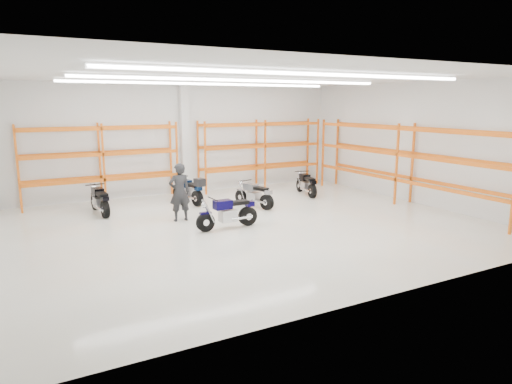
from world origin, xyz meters
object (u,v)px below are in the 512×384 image
motorcycle_back_c (255,195)px  motorcycle_back_b (190,191)px  motorcycle_main (230,213)px  motorcycle_back_a (100,201)px  structural_column (185,139)px  motorcycle_back_d (307,185)px  standing_man (180,192)px

motorcycle_back_c → motorcycle_back_b: bearing=138.2°
motorcycle_main → motorcycle_back_c: 2.91m
motorcycle_back_a → structural_column: (3.85, 2.18, 1.80)m
motorcycle_back_d → standing_man: size_ratio=1.01×
motorcycle_main → motorcycle_back_c: motorcycle_main is taller
motorcycle_back_d → structural_column: 5.36m
motorcycle_back_a → structural_column: 4.78m
motorcycle_main → motorcycle_back_c: size_ratio=1.07×
motorcycle_main → standing_man: standing_man is taller
motorcycle_back_c → motorcycle_back_d: 3.05m
motorcycle_back_c → standing_man: size_ratio=0.99×
motorcycle_back_d → structural_column: bearing=146.0°
standing_man → structural_column: structural_column is taller
motorcycle_back_b → motorcycle_back_c: motorcycle_back_b is taller
motorcycle_back_b → motorcycle_back_c: (1.88, -1.68, -0.07)m
motorcycle_back_d → motorcycle_back_c: bearing=-162.1°
motorcycle_main → structural_column: (0.72, 5.87, 1.79)m
motorcycle_back_a → standing_man: 3.03m
motorcycle_back_b → motorcycle_back_c: size_ratio=1.10×
motorcycle_back_d → standing_man: 6.14m
motorcycle_back_c → structural_column: structural_column is taller
motorcycle_back_c → structural_column: (-1.28, 3.76, 1.81)m
motorcycle_back_c → motorcycle_back_d: bearing=17.9°
motorcycle_back_c → standing_man: 3.12m
motorcycle_back_a → motorcycle_back_b: motorcycle_back_b is taller
motorcycle_back_c → structural_column: 4.36m
motorcycle_back_c → standing_man: standing_man is taller
motorcycle_back_a → motorcycle_back_d: 8.06m
motorcycle_back_b → standing_man: standing_man is taller
standing_man → motorcycle_main: bearing=126.2°
motorcycle_main → motorcycle_back_d: 5.77m
motorcycle_main → motorcycle_back_a: motorcycle_main is taller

